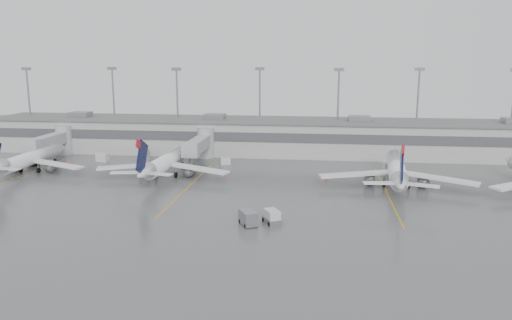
# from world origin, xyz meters

# --- Properties ---
(ground) EXTENTS (260.00, 260.00, 0.00)m
(ground) POSITION_xyz_m (0.00, 0.00, 0.00)
(ground) COLOR #4F4F51
(ground) RESTS_ON ground
(terminal) EXTENTS (152.00, 17.00, 9.45)m
(terminal) POSITION_xyz_m (-0.01, 57.98, 4.17)
(terminal) COLOR #AAAAA5
(terminal) RESTS_ON ground
(light_masts) EXTENTS (142.40, 8.00, 20.60)m
(light_masts) POSITION_xyz_m (0.00, 63.75, 12.03)
(light_masts) COLOR gray
(light_masts) RESTS_ON ground
(jet_bridge_left) EXTENTS (4.00, 17.20, 7.00)m
(jet_bridge_left) POSITION_xyz_m (-55.50, 45.72, 3.87)
(jet_bridge_left) COLOR #97999B
(jet_bridge_left) RESTS_ON ground
(jet_bridge_right) EXTENTS (4.00, 17.20, 7.00)m
(jet_bridge_right) POSITION_xyz_m (-20.50, 45.72, 3.87)
(jet_bridge_right) COLOR #97999B
(jet_bridge_right) RESTS_ON ground
(stand_markings) EXTENTS (105.25, 40.00, 0.01)m
(stand_markings) POSITION_xyz_m (-0.00, 24.00, 0.01)
(stand_markings) COLOR #D19C0C
(stand_markings) RESTS_ON ground
(jet_far_left) EXTENTS (25.01, 28.02, 9.07)m
(jet_far_left) POSITION_xyz_m (-52.60, 30.39, 2.82)
(jet_far_left) COLOR white
(jet_far_left) RESTS_ON ground
(jet_mid_left) EXTENTS (26.48, 29.70, 9.60)m
(jet_mid_left) POSITION_xyz_m (-23.84, 29.97, 2.98)
(jet_mid_left) COLOR white
(jet_mid_left) RESTS_ON ground
(jet_mid_right) EXTENTS (27.59, 31.05, 10.05)m
(jet_mid_right) POSITION_xyz_m (19.72, 27.70, 3.12)
(jet_mid_right) COLOR white
(jet_mid_right) RESTS_ON ground
(baggage_tug) EXTENTS (3.05, 3.53, 1.94)m
(baggage_tug) POSITION_xyz_m (-0.56, 4.33, 0.76)
(baggage_tug) COLOR silver
(baggage_tug) RESTS_ON ground
(baggage_cart) EXTENTS (3.10, 3.65, 2.04)m
(baggage_cart) POSITION_xyz_m (-3.76, 3.13, 1.06)
(baggage_cart) COLOR slate
(baggage_cart) RESTS_ON ground
(gse_uld_a) EXTENTS (2.78, 2.03, 1.83)m
(gse_uld_a) POSITION_xyz_m (-42.67, 42.58, 0.92)
(gse_uld_a) COLOR silver
(gse_uld_a) RESTS_ON ground
(gse_uld_b) EXTENTS (2.55, 2.18, 1.53)m
(gse_uld_b) POSITION_xyz_m (-14.66, 42.94, 0.76)
(gse_uld_b) COLOR silver
(gse_uld_b) RESTS_ON ground
(gse_uld_c) EXTENTS (2.64, 2.20, 1.60)m
(gse_uld_c) POSITION_xyz_m (20.11, 41.51, 0.80)
(gse_uld_c) COLOR silver
(gse_uld_c) RESTS_ON ground
(gse_loader) EXTENTS (3.57, 4.27, 2.29)m
(gse_loader) POSITION_xyz_m (-34.14, 45.89, 1.14)
(gse_loader) COLOR slate
(gse_loader) RESTS_ON ground
(cone_a) EXTENTS (0.42, 0.42, 0.68)m
(cone_a) POSITION_xyz_m (-49.75, 39.79, 0.34)
(cone_a) COLOR #F94F05
(cone_a) RESTS_ON ground
(cone_b) EXTENTS (0.42, 0.42, 0.66)m
(cone_b) POSITION_xyz_m (-12.26, 31.42, 0.33)
(cone_b) COLOR #F94F05
(cone_b) RESTS_ON ground
(cone_c) EXTENTS (0.48, 0.48, 0.77)m
(cone_c) POSITION_xyz_m (7.12, 30.61, 0.38)
(cone_c) COLOR #F94F05
(cone_c) RESTS_ON ground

